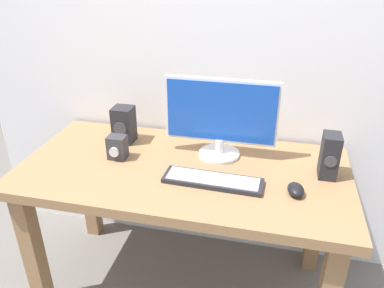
{
  "coord_description": "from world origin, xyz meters",
  "views": [
    {
      "loc": [
        0.37,
        -1.41,
        1.58
      ],
      "look_at": [
        0.04,
        0.0,
        0.84
      ],
      "focal_mm": 35.36,
      "sensor_mm": 36.0,
      "label": 1
    }
  ],
  "objects_px": {
    "speaker_right": "(330,156)",
    "speaker_left": "(124,125)",
    "desk": "(183,187)",
    "audio_controller": "(117,147)",
    "mouse": "(296,190)",
    "keyboard_primary": "(213,180)",
    "monitor": "(221,117)"
  },
  "relations": [
    {
      "from": "speaker_right",
      "to": "speaker_left",
      "type": "height_order",
      "value": "speaker_right"
    },
    {
      "from": "desk",
      "to": "monitor",
      "type": "height_order",
      "value": "monitor"
    },
    {
      "from": "keyboard_primary",
      "to": "speaker_right",
      "type": "xyz_separation_m",
      "value": [
        0.46,
        0.17,
        0.09
      ]
    },
    {
      "from": "mouse",
      "to": "audio_controller",
      "type": "bearing_deg",
      "value": 160.91
    },
    {
      "from": "keyboard_primary",
      "to": "speaker_right",
      "type": "distance_m",
      "value": 0.5
    },
    {
      "from": "audio_controller",
      "to": "speaker_left",
      "type": "bearing_deg",
      "value": 101.45
    },
    {
      "from": "speaker_right",
      "to": "speaker_left",
      "type": "relative_size",
      "value": 1.06
    },
    {
      "from": "monitor",
      "to": "desk",
      "type": "bearing_deg",
      "value": -132.54
    },
    {
      "from": "keyboard_primary",
      "to": "mouse",
      "type": "bearing_deg",
      "value": -1.16
    },
    {
      "from": "desk",
      "to": "mouse",
      "type": "xyz_separation_m",
      "value": [
        0.49,
        -0.1,
        0.13
      ]
    },
    {
      "from": "speaker_right",
      "to": "desk",
      "type": "bearing_deg",
      "value": -173.57
    },
    {
      "from": "speaker_left",
      "to": "audio_controller",
      "type": "bearing_deg",
      "value": -78.55
    },
    {
      "from": "monitor",
      "to": "audio_controller",
      "type": "height_order",
      "value": "monitor"
    },
    {
      "from": "monitor",
      "to": "mouse",
      "type": "height_order",
      "value": "monitor"
    },
    {
      "from": "mouse",
      "to": "audio_controller",
      "type": "height_order",
      "value": "audio_controller"
    },
    {
      "from": "desk",
      "to": "speaker_left",
      "type": "distance_m",
      "value": 0.44
    },
    {
      "from": "monitor",
      "to": "mouse",
      "type": "xyz_separation_m",
      "value": [
        0.35,
        -0.25,
        -0.17
      ]
    },
    {
      "from": "monitor",
      "to": "audio_controller",
      "type": "bearing_deg",
      "value": -162.82
    },
    {
      "from": "audio_controller",
      "to": "speaker_right",
      "type": "bearing_deg",
      "value": 3.55
    },
    {
      "from": "monitor",
      "to": "speaker_right",
      "type": "xyz_separation_m",
      "value": [
        0.48,
        -0.08,
        -0.1
      ]
    },
    {
      "from": "speaker_right",
      "to": "audio_controller",
      "type": "height_order",
      "value": "speaker_right"
    },
    {
      "from": "audio_controller",
      "to": "desk",
      "type": "bearing_deg",
      "value": -2.16
    },
    {
      "from": "speaker_right",
      "to": "keyboard_primary",
      "type": "bearing_deg",
      "value": -160.32
    },
    {
      "from": "mouse",
      "to": "audio_controller",
      "type": "xyz_separation_m",
      "value": [
        -0.8,
        0.11,
        0.03
      ]
    },
    {
      "from": "mouse",
      "to": "speaker_left",
      "type": "xyz_separation_m",
      "value": [
        -0.83,
        0.29,
        0.07
      ]
    },
    {
      "from": "desk",
      "to": "keyboard_primary",
      "type": "bearing_deg",
      "value": -32.22
    },
    {
      "from": "speaker_right",
      "to": "audio_controller",
      "type": "distance_m",
      "value": 0.93
    },
    {
      "from": "desk",
      "to": "audio_controller",
      "type": "bearing_deg",
      "value": 177.84
    },
    {
      "from": "desk",
      "to": "speaker_left",
      "type": "xyz_separation_m",
      "value": [
        -0.35,
        0.18,
        0.2
      ]
    },
    {
      "from": "desk",
      "to": "keyboard_primary",
      "type": "distance_m",
      "value": 0.22
    },
    {
      "from": "speaker_right",
      "to": "audio_controller",
      "type": "relative_size",
      "value": 1.75
    },
    {
      "from": "speaker_right",
      "to": "speaker_left",
      "type": "xyz_separation_m",
      "value": [
        -0.96,
        0.11,
        -0.01
      ]
    }
  ]
}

